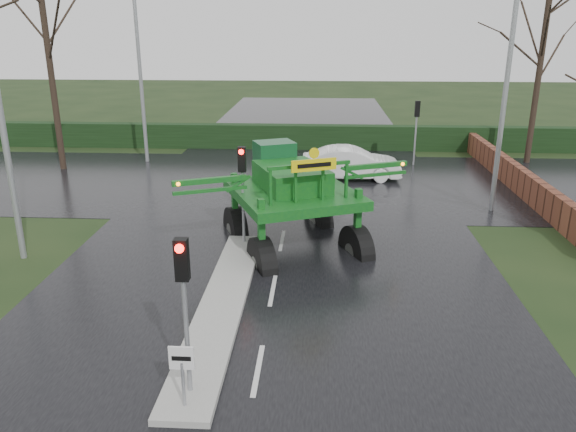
# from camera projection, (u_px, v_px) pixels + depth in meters

# --- Properties ---
(ground) EXTENTS (140.00, 140.00, 0.00)m
(ground) POSITION_uv_depth(u_px,v_px,m) (258.00, 371.00, 12.58)
(ground) COLOR black
(ground) RESTS_ON ground
(road_main) EXTENTS (14.00, 80.00, 0.02)m
(road_main) POSITION_uv_depth(u_px,v_px,m) (285.00, 222.00, 22.03)
(road_main) COLOR black
(road_main) RESTS_ON ground
(road_cross) EXTENTS (80.00, 12.00, 0.02)m
(road_cross) POSITION_uv_depth(u_px,v_px,m) (293.00, 182.00, 27.70)
(road_cross) COLOR black
(road_cross) RESTS_ON ground
(median_island) EXTENTS (1.20, 10.00, 0.16)m
(median_island) POSITION_uv_depth(u_px,v_px,m) (223.00, 303.00, 15.46)
(median_island) COLOR gray
(median_island) RESTS_ON ground
(hedge_row) EXTENTS (44.00, 0.90, 1.50)m
(hedge_row) POSITION_uv_depth(u_px,v_px,m) (299.00, 137.00, 35.02)
(hedge_row) COLOR black
(hedge_row) RESTS_ON ground
(brick_wall) EXTENTS (0.40, 20.00, 1.20)m
(brick_wall) POSITION_uv_depth(u_px,v_px,m) (511.00, 174.00, 26.94)
(brick_wall) COLOR #592D1E
(brick_wall) RESTS_ON ground
(keep_left_sign) EXTENTS (0.50, 0.07, 1.35)m
(keep_left_sign) POSITION_uv_depth(u_px,v_px,m) (182.00, 367.00, 10.89)
(keep_left_sign) COLOR gray
(keep_left_sign) RESTS_ON ground
(traffic_signal_near) EXTENTS (0.26, 0.33, 3.52)m
(traffic_signal_near) POSITION_uv_depth(u_px,v_px,m) (183.00, 284.00, 10.86)
(traffic_signal_near) COLOR gray
(traffic_signal_near) RESTS_ON ground
(traffic_signal_mid) EXTENTS (0.26, 0.33, 3.52)m
(traffic_signal_mid) POSITION_uv_depth(u_px,v_px,m) (242.00, 174.00, 18.90)
(traffic_signal_mid) COLOR gray
(traffic_signal_mid) RESTS_ON ground
(traffic_signal_far) EXTENTS (0.26, 0.33, 3.52)m
(traffic_signal_far) POSITION_uv_depth(u_px,v_px,m) (417.00, 118.00, 30.30)
(traffic_signal_far) COLOR gray
(traffic_signal_far) RESTS_ON ground
(street_light_left_near) EXTENTS (3.85, 0.30, 10.00)m
(street_light_left_near) POSITION_uv_depth(u_px,v_px,m) (4.00, 73.00, 16.77)
(street_light_left_near) COLOR gray
(street_light_left_near) RESTS_ON ground
(street_light_right) EXTENTS (3.85, 0.30, 10.00)m
(street_light_right) POSITION_uv_depth(u_px,v_px,m) (501.00, 63.00, 21.55)
(street_light_right) COLOR gray
(street_light_right) RESTS_ON ground
(street_light_left_far) EXTENTS (3.85, 0.30, 10.00)m
(street_light_left_far) POSITION_uv_depth(u_px,v_px,m) (144.00, 52.00, 30.00)
(street_light_left_far) COLOR gray
(street_light_left_far) RESTS_ON ground
(tree_left_far) EXTENTS (7.70, 7.70, 13.26)m
(tree_left_far) POSITION_uv_depth(u_px,v_px,m) (45.00, 30.00, 27.97)
(tree_left_far) COLOR black
(tree_left_far) RESTS_ON ground
(tree_right_far) EXTENTS (7.00, 7.00, 12.05)m
(tree_right_far) POSITION_uv_depth(u_px,v_px,m) (543.00, 42.00, 29.63)
(tree_right_far) COLOR black
(tree_right_far) RESTS_ON ground
(crop_sprayer) EXTENTS (7.82, 6.34, 4.71)m
(crop_sprayer) POSITION_uv_depth(u_px,v_px,m) (259.00, 198.00, 17.58)
(crop_sprayer) COLOR black
(crop_sprayer) RESTS_ON ground
(white_sedan) EXTENTS (4.92, 1.82, 1.61)m
(white_sedan) POSITION_uv_depth(u_px,v_px,m) (351.00, 179.00, 28.27)
(white_sedan) COLOR white
(white_sedan) RESTS_ON ground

